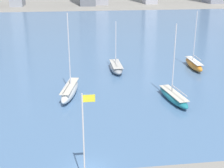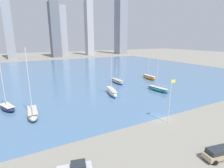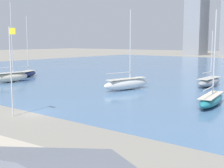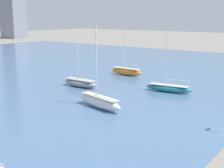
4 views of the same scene
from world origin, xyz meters
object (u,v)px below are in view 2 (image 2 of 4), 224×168
(sailboat_gray, at_px, (117,81))
(sailboat_white, at_px, (112,92))
(flag_pole, at_px, (170,100))
(sailboat_cream, at_px, (33,113))
(sailboat_orange, at_px, (149,77))
(sailboat_teal, at_px, (158,89))
(sailboat_navy, at_px, (7,107))
(parked_suv_tan, at_px, (218,153))

(sailboat_gray, bearing_deg, sailboat_white, -126.53)
(flag_pole, xyz_separation_m, sailboat_white, (-1.47, 24.24, -4.44))
(sailboat_white, bearing_deg, sailboat_cream, -152.38)
(sailboat_gray, relative_size, sailboat_orange, 0.85)
(flag_pole, xyz_separation_m, sailboat_teal, (15.48, 20.09, -4.71))
(sailboat_gray, distance_m, sailboat_white, 16.51)
(flag_pole, relative_size, sailboat_gray, 0.97)
(flag_pole, bearing_deg, sailboat_white, 93.46)
(sailboat_gray, height_order, sailboat_orange, sailboat_orange)
(sailboat_navy, bearing_deg, flag_pole, -61.67)
(flag_pole, relative_size, sailboat_white, 0.72)
(sailboat_cream, relative_size, sailboat_white, 1.19)
(sailboat_cream, bearing_deg, flag_pole, -31.41)
(flag_pole, bearing_deg, sailboat_orange, 55.41)
(flag_pole, height_order, parked_suv_tan, flag_pole)
(flag_pole, distance_m, parked_suv_tan, 13.80)
(parked_suv_tan, bearing_deg, flag_pole, 0.48)
(sailboat_teal, relative_size, parked_suv_tan, 2.53)
(sailboat_navy, relative_size, parked_suv_tan, 2.91)
(sailboat_gray, height_order, sailboat_navy, sailboat_navy)
(sailboat_navy, xyz_separation_m, sailboat_white, (30.90, -1.53, 0.25))
(flag_pole, xyz_separation_m, sailboat_orange, (25.58, 37.08, -4.53))
(sailboat_navy, relative_size, sailboat_orange, 1.18)
(sailboat_navy, height_order, sailboat_orange, sailboat_navy)
(sailboat_teal, distance_m, sailboat_navy, 48.18)
(sailboat_cream, relative_size, sailboat_orange, 1.35)
(sailboat_teal, xyz_separation_m, sailboat_white, (-16.95, 4.15, 0.27))
(parked_suv_tan, bearing_deg, sailboat_gray, -0.76)
(sailboat_gray, height_order, sailboat_white, sailboat_white)
(parked_suv_tan, bearing_deg, sailboat_white, 9.87)
(sailboat_teal, bearing_deg, sailboat_navy, 165.19)
(sailboat_teal, height_order, sailboat_cream, sailboat_cream)
(sailboat_teal, bearing_deg, sailboat_orange, 51.25)
(sailboat_cream, height_order, parked_suv_tan, sailboat_cream)
(sailboat_navy, bearing_deg, sailboat_cream, -79.03)
(sailboat_gray, bearing_deg, sailboat_teal, -67.69)
(flag_pole, distance_m, sailboat_gray, 38.69)
(flag_pole, relative_size, sailboat_cream, 0.61)
(sailboat_navy, distance_m, sailboat_orange, 59.03)
(sailboat_navy, height_order, sailboat_white, sailboat_navy)
(sailboat_teal, distance_m, sailboat_orange, 19.77)
(sailboat_gray, distance_m, sailboat_cream, 40.43)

